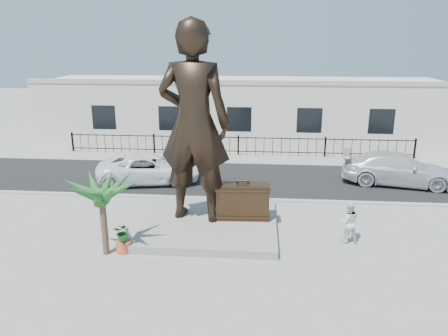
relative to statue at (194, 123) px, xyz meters
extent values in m
plane|color=#9E9991|center=(1.12, -1.71, -4.13)|extent=(100.00, 100.00, 0.00)
cube|color=black|center=(1.12, 6.29, -4.12)|extent=(40.00, 7.00, 0.01)
cube|color=#A5A399|center=(1.12, 2.79, -4.07)|extent=(40.00, 0.25, 0.12)
cube|color=#9E9991|center=(1.12, 10.29, -4.12)|extent=(40.00, 2.50, 0.02)
cube|color=gray|center=(0.62, -0.21, -3.98)|extent=(5.20, 5.20, 0.30)
cube|color=black|center=(1.12, 11.09, -3.53)|extent=(22.00, 0.10, 1.20)
cube|color=silver|center=(1.12, 15.29, -1.93)|extent=(28.00, 7.00, 4.40)
imported|color=black|center=(0.00, 0.00, 0.00)|extent=(3.04, 2.24, 7.65)
cube|color=#342416|center=(1.88, 0.00, -3.10)|extent=(2.10, 0.76, 1.46)
imported|color=silver|center=(5.79, -1.17, -3.33)|extent=(0.83, 0.68, 1.59)
imported|color=white|center=(-3.19, 5.08, -3.39)|extent=(5.63, 3.39, 1.46)
imported|color=silver|center=(9.59, 5.90, -3.31)|extent=(5.84, 3.19, 1.61)
imported|color=#F6350C|center=(-2.24, 10.53, -3.23)|extent=(1.31, 1.18, 1.76)
cylinder|color=#BC4F31|center=(-2.16, -2.61, -3.93)|extent=(0.56, 0.56, 0.40)
imported|color=#246721|center=(-2.16, -2.61, -3.39)|extent=(0.66, 0.59, 0.67)
camera|label=1|loc=(2.52, -16.16, 3.05)|focal=35.00mm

